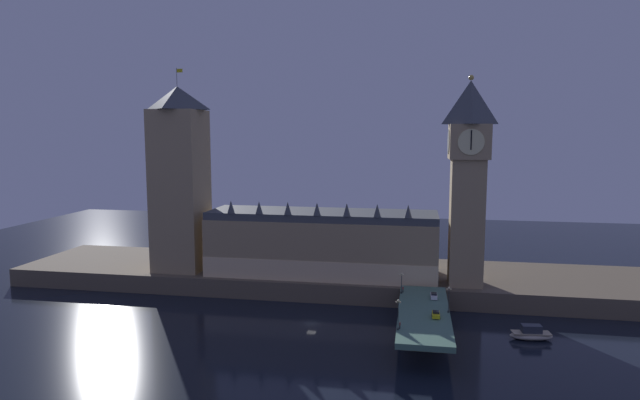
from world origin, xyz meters
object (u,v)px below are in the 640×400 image
car_southbound_trail (434,296)px  street_lamp_far (402,280)px  car_southbound_lead (436,314)px  pedestrian_near_rail (400,325)px  street_lamp_mid (449,296)px  clock_tower (468,176)px  street_lamp_near (398,311)px  boat_downstream (531,334)px  pedestrian_far_rail (403,289)px  victoria_tower (180,179)px

car_southbound_trail → street_lamp_far: (-8.99, 3.10, 3.07)m
car_southbound_lead → pedestrian_near_rail: pedestrian_near_rail is taller
street_lamp_mid → clock_tower: bearing=78.0°
clock_tower → car_southbound_trail: size_ratio=13.67×
car_southbound_trail → street_lamp_far: street_lamp_far is taller
street_lamp_near → street_lamp_mid: 19.15m
street_lamp_far → boat_downstream: size_ratio=0.54×
pedestrian_far_rail → boat_downstream: bearing=-20.7°
car_southbound_lead → street_lamp_mid: street_lamp_mid is taller
pedestrian_near_rail → car_southbound_lead: bearing=48.0°
car_southbound_lead → boat_downstream: (24.28, 7.76, -6.41)m
pedestrian_far_rail → car_southbound_trail: bearing=-26.7°
street_lamp_far → street_lamp_near: bearing=-90.0°
street_lamp_mid → boat_downstream: bearing=9.6°
victoria_tower → car_southbound_lead: (84.70, -38.75, -29.46)m
pedestrian_far_rail → street_lamp_far: street_lamp_far is taller
car_southbound_trail → street_lamp_mid: 12.57m
car_southbound_trail → street_lamp_far: bearing=161.0°
street_lamp_near → boat_downstream: bearing=28.8°
clock_tower → street_lamp_mid: (-6.68, -31.50, -28.40)m
street_lamp_mid → street_lamp_far: size_ratio=1.12×
car_southbound_trail → pedestrian_far_rail: 9.62m
street_lamp_near → street_lamp_mid: size_ratio=1.08×
clock_tower → car_southbound_lead: size_ratio=16.54×
pedestrian_far_rail → street_lamp_mid: (11.85, -15.94, 3.27)m
clock_tower → street_lamp_mid: bearing=-102.0°
clock_tower → street_lamp_mid: 42.94m
pedestrian_near_rail → pedestrian_far_rail: pedestrian_far_rail is taller
street_lamp_mid → car_southbound_lead: bearing=-127.8°
street_lamp_near → street_lamp_far: size_ratio=1.21×
clock_tower → street_lamp_near: size_ratio=8.72×
victoria_tower → car_southbound_lead: bearing=-24.6°
street_lamp_near → victoria_tower: bearing=146.9°
car_southbound_lead → street_lamp_far: street_lamp_far is taller
clock_tower → pedestrian_near_rail: clock_tower is taller
clock_tower → car_southbound_trail: clock_tower is taller
clock_tower → pedestrian_near_rail: (-18.53, -45.26, -31.73)m
victoria_tower → car_southbound_trail: size_ratio=14.62×
pedestrian_far_rail → street_lamp_mid: street_lamp_mid is taller
clock_tower → victoria_tower: (-94.64, 3.05, -2.44)m
car_southbound_trail → pedestrian_near_rail: pedestrian_near_rail is taller
pedestrian_far_rail → street_lamp_mid: 20.13m
car_southbound_trail → car_southbound_lead: bearing=-90.0°
victoria_tower → street_lamp_near: bearing=-33.1°
victoria_tower → street_lamp_far: (75.71, -19.83, -26.41)m
pedestrian_near_rail → boat_downstream: bearing=27.8°
car_southbound_trail → pedestrian_near_rail: bearing=-108.7°
car_southbound_trail → pedestrian_far_rail: size_ratio=2.60×
pedestrian_near_rail → street_lamp_far: 28.62m
pedestrian_far_rail → street_lamp_far: size_ratio=0.30×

